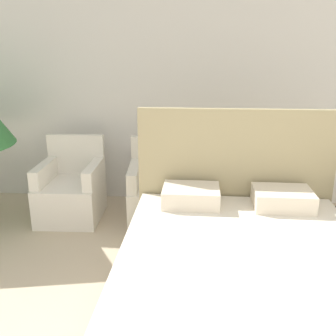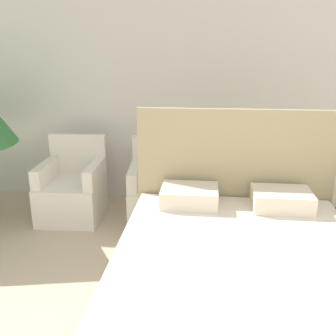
{
  "view_description": "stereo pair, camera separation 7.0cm",
  "coord_description": "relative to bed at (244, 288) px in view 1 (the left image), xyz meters",
  "views": [
    {
      "loc": [
        0.27,
        -0.69,
        1.71
      ],
      "look_at": [
        -0.01,
        2.62,
        0.67
      ],
      "focal_mm": 40.0,
      "sensor_mm": 36.0,
      "label": 1
    },
    {
      "loc": [
        0.34,
        -0.68,
        1.71
      ],
      "look_at": [
        -0.01,
        2.62,
        0.67
      ],
      "focal_mm": 40.0,
      "sensor_mm": 36.0,
      "label": 2
    }
  ],
  "objects": [
    {
      "name": "wall_back",
      "position": [
        -0.57,
        2.23,
        1.14
      ],
      "size": [
        10.0,
        0.06,
        2.9
      ],
      "color": "silver",
      "rests_on": "ground_plane"
    },
    {
      "name": "bed",
      "position": [
        0.0,
        0.0,
        0.0
      ],
      "size": [
        1.61,
        2.11,
        1.28
      ],
      "color": "#4C4238",
      "rests_on": "ground_plane"
    },
    {
      "name": "armchair_near_window_left",
      "position": [
        -1.64,
        1.58,
        -0.04
      ],
      "size": [
        0.65,
        0.7,
        0.84
      ],
      "rotation": [
        0.0,
        0.0,
        0.04
      ],
      "color": "silver",
      "rests_on": "ground_plane"
    },
    {
      "name": "armchair_near_window_right",
      "position": [
        -0.7,
        1.58,
        -0.04
      ],
      "size": [
        0.68,
        0.72,
        0.84
      ],
      "rotation": [
        0.0,
        0.0,
        0.09
      ],
      "color": "silver",
      "rests_on": "ground_plane"
    }
  ]
}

